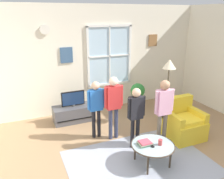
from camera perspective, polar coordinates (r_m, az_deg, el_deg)
The scene contains 16 objects.
ground_plane at distance 4.53m, azimuth 8.03°, elevation -17.61°, with size 6.87×6.18×0.02m, color #9E7A56.
back_wall at distance 6.38m, azimuth -4.56°, elevation 7.55°, with size 6.27×0.17×2.88m.
area_rug at distance 4.51m, azimuth 6.84°, elevation -17.54°, with size 2.61×1.86×0.01m, color #999EAD.
tv_stand at distance 5.98m, azimuth -9.47°, elevation -5.91°, with size 1.02×0.48×0.41m.
television at distance 5.82m, azimuth -9.67°, elevation -2.23°, with size 0.58×0.08×0.40m.
armchair at distance 5.37m, azimuth 17.17°, elevation -8.00°, with size 0.76×0.74×0.87m.
coffee_table at distance 4.31m, azimuth 10.09°, elevation -13.59°, with size 0.80×0.80×0.41m.
book_stack at distance 4.25m, azimuth 8.19°, elevation -13.05°, with size 0.25×0.19×0.07m.
cup at distance 4.29m, azimuth 11.91°, elevation -12.70°, with size 0.07×0.07×0.11m, color #BF3F3F.
remote_near_books at distance 4.25m, azimuth 9.76°, elevation -13.50°, with size 0.04×0.14×0.02m, color black.
person_black_shirt at distance 4.58m, azimuth 5.94°, elevation -5.38°, with size 0.39×0.18×1.28m.
person_red_shirt at distance 4.84m, azimuth 0.35°, elevation -2.86°, with size 0.42×0.19×1.41m.
person_blue_shirt at distance 4.93m, azimuth -4.04°, elevation -3.42°, with size 0.39×0.18×1.29m.
person_pink_shirt at distance 4.68m, azimuth 12.70°, elevation -3.99°, with size 0.43×0.19×1.42m.
potted_plant_by_window at distance 6.54m, azimuth 6.38°, elevation -1.16°, with size 0.40×0.40×0.78m.
floor_lamp at distance 5.65m, azimuth 13.97°, elevation 4.63°, with size 0.32×0.32×1.61m.
Camera 1 is at (-1.98, -3.10, 2.64)m, focal length 36.78 mm.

